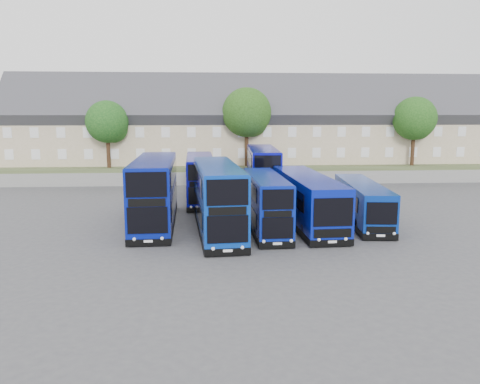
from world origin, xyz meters
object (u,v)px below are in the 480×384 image
object	(u,v)px
dd_front_left	(155,193)
dd_front_mid	(218,199)
tree_east	(415,120)
tree_far	(436,117)
coach_east_a	(306,200)
tree_mid	(248,114)
tree_west	(109,123)

from	to	relation	value
dd_front_left	dd_front_mid	size ratio (longest dim) A/B	1.03
tree_east	tree_far	xyz separation A→B (m)	(6.00, 7.00, 0.34)
dd_front_mid	coach_east_a	size ratio (longest dim) A/B	0.90
tree_mid	dd_front_mid	bearing A→B (deg)	-99.95
tree_west	dd_front_left	bearing A→B (deg)	-70.19
dd_front_left	tree_east	bearing A→B (deg)	33.39
dd_front_mid	coach_east_a	bearing A→B (deg)	13.72
dd_front_mid	tree_mid	distance (m)	24.41
dd_front_left	tree_mid	xyz separation A→B (m)	(8.69, 20.79, 5.66)
dd_front_left	dd_front_mid	xyz separation A→B (m)	(4.59, -2.58, -0.08)
coach_east_a	tree_mid	bearing A→B (deg)	94.90
tree_east	coach_east_a	bearing A→B (deg)	-130.04
dd_front_mid	tree_mid	xyz separation A→B (m)	(4.10, 23.37, 5.75)
dd_front_left	tree_east	distance (m)	35.49
dd_front_mid	tree_east	bearing A→B (deg)	39.24
dd_front_mid	tree_far	distance (m)	42.75
dd_front_left	dd_front_mid	bearing A→B (deg)	-31.17
tree_mid	coach_east_a	bearing A→B (deg)	-82.98
tree_west	tree_mid	distance (m)	16.04
tree_far	tree_mid	bearing A→B (deg)	-165.96
tree_east	tree_far	bearing A→B (deg)	49.40
dd_front_left	coach_east_a	size ratio (longest dim) A/B	0.92
tree_east	tree_far	size ratio (longest dim) A/B	0.94
tree_west	tree_east	xyz separation A→B (m)	(36.00, 0.00, 0.34)
coach_east_a	tree_far	size ratio (longest dim) A/B	1.55
dd_front_left	tree_west	distance (m)	22.06
dd_front_left	tree_far	distance (m)	44.46
dd_front_left	tree_west	world-z (taller)	tree_west
coach_east_a	tree_east	world-z (taller)	tree_east
tree_west	coach_east_a	bearing A→B (deg)	-48.04
dd_front_mid	tree_east	size ratio (longest dim) A/B	1.48
tree_east	dd_front_mid	bearing A→B (deg)	-136.50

